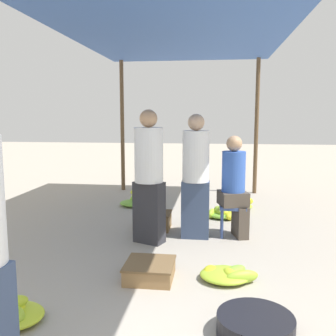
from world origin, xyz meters
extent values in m
cylinder|color=brown|center=(-1.37, 6.47, 1.34)|extent=(0.08, 0.08, 2.68)
cylinder|color=brown|center=(1.37, 6.47, 1.34)|extent=(0.08, 0.08, 2.68)
cube|color=#33569E|center=(0.00, 3.38, 2.70)|extent=(3.13, 6.57, 0.04)
cube|color=#384C84|center=(0.80, 3.64, 0.39)|extent=(0.34, 0.34, 0.04)
cylinder|color=#384C84|center=(0.66, 3.50, 0.19)|extent=(0.04, 0.04, 0.37)
cylinder|color=#384C84|center=(0.94, 3.50, 0.19)|extent=(0.04, 0.04, 0.37)
cylinder|color=#384C84|center=(0.66, 3.78, 0.19)|extent=(0.04, 0.04, 0.37)
cylinder|color=#384C84|center=(0.94, 3.78, 0.19)|extent=(0.04, 0.04, 0.37)
cube|color=#4C4238|center=(0.90, 3.61, 0.21)|extent=(0.22, 0.33, 0.41)
cube|color=#4C4238|center=(0.80, 3.64, 0.50)|extent=(0.42, 0.42, 0.18)
cylinder|color=#3359B2|center=(0.80, 3.64, 0.85)|extent=(0.37, 0.37, 0.52)
sphere|color=tan|center=(0.80, 3.64, 1.21)|extent=(0.20, 0.20, 0.20)
cylinder|color=black|center=(0.87, 1.37, 0.08)|extent=(0.55, 0.55, 0.15)
ellipsoid|color=#85BA34|center=(-1.00, 1.29, 0.05)|extent=(0.28, 0.27, 0.09)
ellipsoid|color=yellow|center=(-0.95, 1.19, 0.06)|extent=(0.19, 0.31, 0.13)
ellipsoid|color=yellow|center=(-0.97, 1.28, 0.09)|extent=(0.26, 0.32, 0.11)
ellipsoid|color=#A3C52F|center=(-0.92, 1.29, 0.09)|extent=(0.28, 0.26, 0.11)
ellipsoid|color=#B6CD2C|center=(-0.96, 1.33, 0.14)|extent=(0.25, 0.26, 0.11)
ellipsoid|color=#BCD02A|center=(-0.97, 1.33, 0.05)|extent=(0.51, 0.45, 0.10)
ellipsoid|color=#B5CD2C|center=(-0.64, 5.17, 0.07)|extent=(0.18, 0.30, 0.15)
ellipsoid|color=#CDD627|center=(-0.82, 5.09, 0.24)|extent=(0.24, 0.24, 0.11)
ellipsoid|color=#BACF2B|center=(-0.83, 5.20, 0.10)|extent=(0.23, 0.17, 0.09)
ellipsoid|color=yellow|center=(-0.78, 5.13, 0.15)|extent=(0.23, 0.13, 0.14)
ellipsoid|color=#81B835|center=(-0.81, 5.04, 0.14)|extent=(0.22, 0.26, 0.09)
ellipsoid|color=#74B337|center=(-0.81, 5.09, 0.05)|extent=(0.53, 0.47, 0.10)
ellipsoid|color=#BBCF2B|center=(0.72, 2.24, 0.08)|extent=(0.18, 0.24, 0.09)
ellipsoid|color=#99C231|center=(0.83, 2.20, 0.07)|extent=(0.34, 0.22, 0.13)
ellipsoid|color=#81B835|center=(0.77, 2.35, 0.06)|extent=(0.29, 0.31, 0.09)
ellipsoid|color=yellow|center=(0.54, 2.33, 0.05)|extent=(0.18, 0.23, 0.11)
ellipsoid|color=#A1C52F|center=(0.67, 2.27, 0.05)|extent=(0.48, 0.42, 0.10)
ellipsoid|color=#A2C52F|center=(0.69, 4.56, 0.10)|extent=(0.28, 0.27, 0.09)
ellipsoid|color=#9BC230|center=(0.63, 4.51, 0.11)|extent=(0.21, 0.35, 0.12)
ellipsoid|color=#9DC330|center=(0.70, 4.49, 0.15)|extent=(0.24, 0.29, 0.12)
ellipsoid|color=#79B536|center=(0.59, 4.56, 0.06)|extent=(0.34, 0.16, 0.10)
ellipsoid|color=yellow|center=(0.82, 4.42, 0.06)|extent=(0.27, 0.33, 0.13)
ellipsoid|color=yellow|center=(0.68, 4.44, 0.08)|extent=(0.28, 0.22, 0.14)
ellipsoid|color=#A1C52F|center=(0.53, 4.49, 0.07)|extent=(0.17, 0.29, 0.14)
ellipsoid|color=#7AB536|center=(0.69, 4.49, 0.05)|extent=(0.42, 0.37, 0.10)
ellipsoid|color=yellow|center=(0.85, 5.18, 0.07)|extent=(0.32, 0.20, 0.14)
ellipsoid|color=#B1CB2C|center=(0.97, 5.19, 0.14)|extent=(0.31, 0.28, 0.13)
ellipsoid|color=#98C131|center=(1.00, 4.99, 0.10)|extent=(0.27, 0.26, 0.13)
ellipsoid|color=yellow|center=(1.08, 5.04, 0.15)|extent=(0.25, 0.15, 0.14)
ellipsoid|color=#C3D229|center=(0.91, 5.13, 0.14)|extent=(0.28, 0.22, 0.12)
ellipsoid|color=yellow|center=(0.98, 5.24, 0.10)|extent=(0.17, 0.27, 0.10)
ellipsoid|color=#9CC330|center=(0.99, 5.10, 0.05)|extent=(0.43, 0.37, 0.10)
cube|color=olive|center=(-0.05, 2.21, 0.07)|extent=(0.45, 0.45, 0.15)
cube|color=brown|center=(-0.05, 2.21, 0.16)|extent=(0.47, 0.47, 0.02)
cube|color=brown|center=(-0.24, 3.81, 0.11)|extent=(0.39, 0.39, 0.21)
cube|color=brown|center=(-0.24, 3.81, 0.22)|extent=(0.41, 0.41, 0.02)
cube|color=#384766|center=(0.32, 3.51, 0.37)|extent=(0.35, 0.19, 0.74)
cylinder|color=white|center=(0.32, 3.51, 1.06)|extent=(0.34, 0.34, 0.64)
sphere|color=tan|center=(0.32, 3.51, 1.48)|extent=(0.21, 0.21, 0.21)
cube|color=#2D2D33|center=(-0.24, 3.26, 0.38)|extent=(0.41, 0.32, 0.76)
cylinder|color=white|center=(-0.24, 3.26, 1.09)|extent=(0.45, 0.45, 0.66)
sphere|color=tan|center=(-0.24, 3.26, 1.53)|extent=(0.21, 0.21, 0.21)
camera|label=1|loc=(0.56, -1.17, 1.56)|focal=40.00mm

